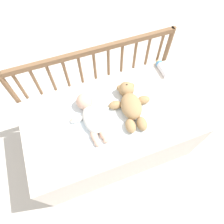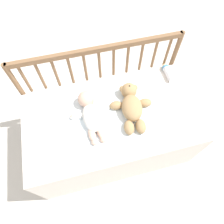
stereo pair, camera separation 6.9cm
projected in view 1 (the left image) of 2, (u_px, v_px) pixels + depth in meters
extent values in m
plane|color=silver|center=(112.00, 143.00, 1.89)|extent=(12.00, 12.00, 0.00)
cube|color=white|center=(112.00, 132.00, 1.65)|extent=(1.26, 0.69, 0.54)
cylinder|color=brown|center=(24.00, 109.00, 1.58)|extent=(0.04, 0.04, 0.85)
cylinder|color=brown|center=(161.00, 68.00, 1.79)|extent=(0.04, 0.04, 0.85)
cube|color=brown|center=(93.00, 51.00, 1.34)|extent=(1.22, 0.03, 0.04)
cylinder|color=brown|center=(20.00, 87.00, 1.38)|extent=(0.02, 0.02, 0.27)
cylinder|color=brown|center=(36.00, 82.00, 1.39)|extent=(0.02, 0.02, 0.27)
cylinder|color=brown|center=(51.00, 78.00, 1.41)|extent=(0.02, 0.02, 0.27)
cylinder|color=brown|center=(66.00, 74.00, 1.43)|extent=(0.02, 0.02, 0.27)
cylinder|color=brown|center=(81.00, 70.00, 1.45)|extent=(0.02, 0.02, 0.27)
cylinder|color=brown|center=(95.00, 66.00, 1.47)|extent=(0.02, 0.02, 0.27)
cylinder|color=brown|center=(108.00, 62.00, 1.49)|extent=(0.02, 0.02, 0.27)
cylinder|color=brown|center=(122.00, 59.00, 1.51)|extent=(0.02, 0.02, 0.27)
cylinder|color=brown|center=(135.00, 55.00, 1.52)|extent=(0.02, 0.02, 0.27)
cylinder|color=brown|center=(148.00, 52.00, 1.54)|extent=(0.02, 0.02, 0.27)
cylinder|color=brown|center=(160.00, 48.00, 1.56)|extent=(0.02, 0.02, 0.27)
cube|color=white|center=(112.00, 116.00, 1.41)|extent=(0.77, 0.49, 0.01)
ellipsoid|color=tan|center=(131.00, 106.00, 1.39)|extent=(0.17, 0.23, 0.11)
sphere|color=tan|center=(126.00, 89.00, 1.46)|extent=(0.11, 0.11, 0.11)
sphere|color=tan|center=(127.00, 87.00, 1.43)|extent=(0.05, 0.05, 0.05)
sphere|color=black|center=(127.00, 85.00, 1.42)|extent=(0.02, 0.02, 0.02)
sphere|color=tan|center=(120.00, 88.00, 1.46)|extent=(0.05, 0.05, 0.05)
sphere|color=tan|center=(132.00, 86.00, 1.47)|extent=(0.05, 0.05, 0.05)
ellipsoid|color=tan|center=(115.00, 105.00, 1.42)|extent=(0.10, 0.08, 0.06)
ellipsoid|color=tan|center=(143.00, 100.00, 1.44)|extent=(0.10, 0.08, 0.06)
ellipsoid|color=tan|center=(131.00, 126.00, 1.34)|extent=(0.08, 0.11, 0.07)
ellipsoid|color=tan|center=(142.00, 124.00, 1.35)|extent=(0.08, 0.11, 0.07)
ellipsoid|color=white|center=(92.00, 120.00, 1.35)|extent=(0.13, 0.23, 0.08)
sphere|color=beige|center=(85.00, 101.00, 1.41)|extent=(0.12, 0.12, 0.12)
ellipsoid|color=white|center=(77.00, 119.00, 1.38)|extent=(0.11, 0.05, 0.04)
ellipsoid|color=white|center=(102.00, 110.00, 1.41)|extent=(0.11, 0.05, 0.04)
sphere|color=beige|center=(73.00, 120.00, 1.37)|extent=(0.04, 0.04, 0.04)
sphere|color=beige|center=(106.00, 108.00, 1.42)|extent=(0.04, 0.04, 0.04)
ellipsoid|color=beige|center=(95.00, 137.00, 1.31)|extent=(0.05, 0.11, 0.05)
ellipsoid|color=beige|center=(103.00, 133.00, 1.32)|extent=(0.05, 0.11, 0.05)
sphere|color=beige|center=(98.00, 144.00, 1.29)|extent=(0.04, 0.04, 0.04)
sphere|color=beige|center=(106.00, 140.00, 1.30)|extent=(0.04, 0.04, 0.04)
cylinder|color=white|center=(163.00, 70.00, 1.59)|extent=(0.05, 0.14, 0.05)
cylinder|color=#4C99D8|center=(159.00, 64.00, 1.63)|extent=(0.05, 0.02, 0.05)
sphere|color=#EAC67F|center=(158.00, 62.00, 1.64)|extent=(0.04, 0.04, 0.04)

